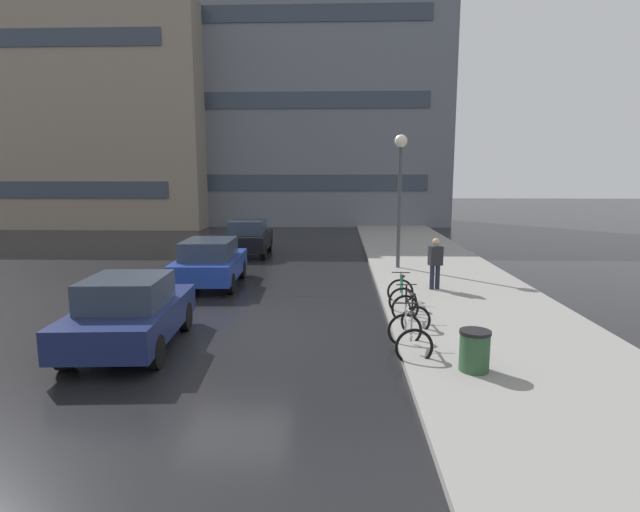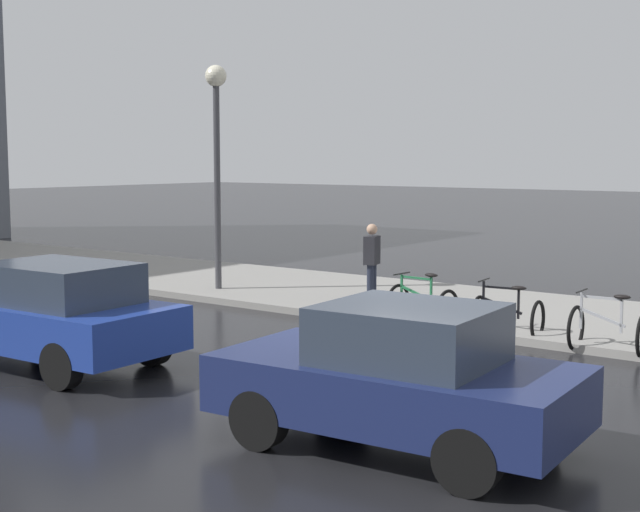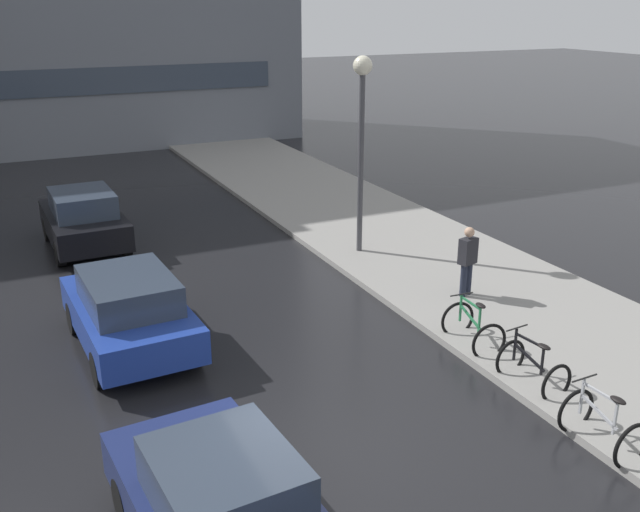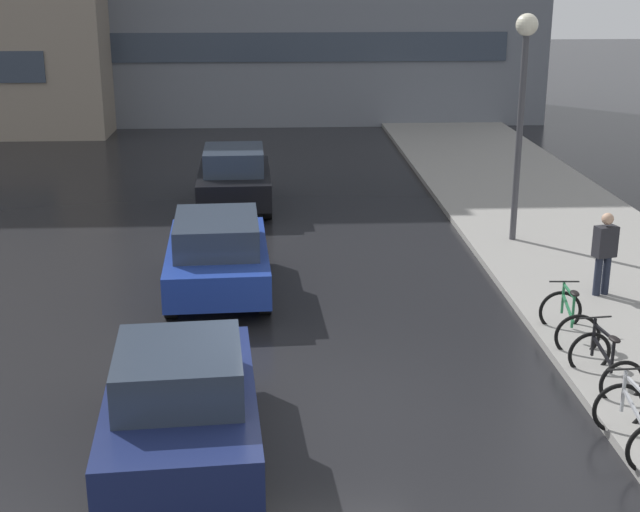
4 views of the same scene
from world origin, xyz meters
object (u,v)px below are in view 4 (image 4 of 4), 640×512
(bicycle_nearest, at_px, (636,425))
(streetlamp, at_px, (523,81))
(bicycle_second, at_px, (605,365))
(bicycle_third, at_px, (569,321))
(car_navy, at_px, (181,402))
(car_black, at_px, (234,178))
(pedestrian, at_px, (604,252))
(car_blue, at_px, (218,254))

(bicycle_nearest, distance_m, streetlamp, 9.64)
(bicycle_nearest, xyz_separation_m, bicycle_second, (0.27, 1.82, -0.02))
(bicycle_third, height_order, car_navy, car_navy)
(bicycle_second, relative_size, car_black, 0.31)
(bicycle_nearest, relative_size, car_navy, 0.29)
(pedestrian, height_order, streetlamp, streetlamp)
(bicycle_third, relative_size, streetlamp, 0.23)
(bicycle_second, relative_size, car_blue, 0.30)
(car_navy, relative_size, streetlamp, 0.78)
(pedestrian, bearing_deg, car_black, 134.12)
(bicycle_nearest, xyz_separation_m, streetlamp, (0.81, 9.04, 3.24))
(bicycle_second, xyz_separation_m, car_navy, (-6.00, -1.58, 0.38))
(car_navy, height_order, streetlamp, streetlamp)
(car_navy, height_order, pedestrian, pedestrian)
(bicycle_nearest, bearing_deg, streetlamp, 84.88)
(bicycle_third, xyz_separation_m, pedestrian, (1.24, 1.92, 0.56))
(pedestrian, relative_size, streetlamp, 0.34)
(bicycle_nearest, xyz_separation_m, car_black, (-5.53, 12.67, 0.40))
(bicycle_nearest, distance_m, pedestrian, 5.65)
(bicycle_third, xyz_separation_m, car_navy, (-6.00, -3.25, 0.36))
(car_blue, height_order, pedestrian, pedestrian)
(pedestrian, bearing_deg, bicycle_third, -122.85)
(car_blue, relative_size, pedestrian, 2.29)
(bicycle_third, height_order, streetlamp, streetlamp)
(car_black, bearing_deg, bicycle_second, -61.87)
(streetlamp, bearing_deg, car_blue, -156.39)
(bicycle_nearest, distance_m, car_black, 13.83)
(bicycle_nearest, distance_m, bicycle_third, 3.50)
(bicycle_nearest, xyz_separation_m, pedestrian, (1.51, 5.41, 0.56))
(bicycle_second, height_order, car_blue, car_blue)
(bicycle_second, xyz_separation_m, car_black, (-5.80, 10.85, 0.42))
(bicycle_second, relative_size, bicycle_third, 0.99)
(pedestrian, distance_m, streetlamp, 4.57)
(bicycle_second, xyz_separation_m, bicycle_third, (-0.00, 1.67, 0.02))
(car_navy, relative_size, pedestrian, 2.30)
(car_black, bearing_deg, car_blue, -90.69)
(bicycle_third, bearing_deg, bicycle_nearest, -94.43)
(bicycle_second, bearing_deg, pedestrian, 70.97)
(streetlamp, bearing_deg, bicycle_third, -95.55)
(bicycle_nearest, xyz_separation_m, car_blue, (-5.61, 6.24, 0.38))
(car_black, relative_size, pedestrian, 2.21)
(bicycle_second, bearing_deg, car_navy, -165.27)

